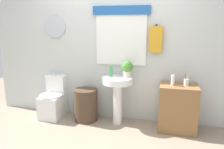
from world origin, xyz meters
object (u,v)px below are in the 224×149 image
Objects in this scene: toilet at (54,101)px; lotion_bottle at (173,80)px; laundry_hamper at (86,105)px; pedestal_sink at (118,90)px; toothbrush_cup at (186,82)px; potted_plant at (127,68)px; soap_bottle at (111,71)px; wooden_cabinet at (178,108)px.

toilet is 2.09m from lotion_bottle.
laundry_hamper is at bearing -3.05° from toilet.
toothbrush_cup is at bearing 1.09° from pedestal_sink.
pedestal_sink is 4.84× the size of lotion_bottle.
pedestal_sink reaches higher than laundry_hamper.
toilet is 1.46m from potted_plant.
laundry_hamper is at bearing 178.37° from lotion_bottle.
toilet is 1.20m from soap_bottle.
lotion_bottle reaches higher than laundry_hamper.
wooden_cabinet is at bearing -0.89° from toilet.
toothbrush_cup reaches higher than lotion_bottle.
toothbrush_cup is at bearing -0.33° from toilet.
laundry_hamper is at bearing -175.04° from potted_plant.
potted_plant is at bearing 23.20° from pedestal_sink.
wooden_cabinet is 0.45m from lotion_bottle.
lotion_bottle is at bearing -1.63° from laundry_hamper.
pedestal_sink is 0.38m from potted_plant.
toilet is at bearing 179.67° from toothbrush_cup.
pedestal_sink is 2.95× the size of potted_plant.
laundry_hamper is 1.68m from toothbrush_cup.
toothbrush_cup reaches higher than laundry_hamper.
toothbrush_cup is (1.05, 0.02, 0.19)m from pedestal_sink.
laundry_hamper is at bearing -173.39° from soap_bottle.
soap_bottle is 0.64× the size of potted_plant.
soap_bottle reaches higher than wooden_cabinet.
laundry_hamper is 0.63m from pedestal_sink.
laundry_hamper is 0.96m from potted_plant.
soap_bottle is 0.92× the size of toothbrush_cup.
toilet is 1.03× the size of wooden_cabinet.
toilet is at bearing 176.95° from laundry_hamper.
laundry_hamper is at bearing 180.00° from wooden_cabinet.
potted_plant reaches higher than laundry_hamper.
laundry_hamper is 1.50m from lotion_bottle.
wooden_cabinet is 4.44× the size of lotion_bottle.
potted_plant reaches higher than soap_bottle.
wooden_cabinet is at bearing -168.56° from toothbrush_cup.
soap_bottle reaches higher than pedestal_sink.
laundry_hamper is (0.62, -0.03, -0.01)m from toilet.
lotion_bottle is (-0.10, -0.04, 0.44)m from wooden_cabinet.
toilet is at bearing 179.11° from wooden_cabinet.
toothbrush_cup is (0.10, 0.02, 0.41)m from wooden_cabinet.
soap_bottle reaches higher than lotion_bottle.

